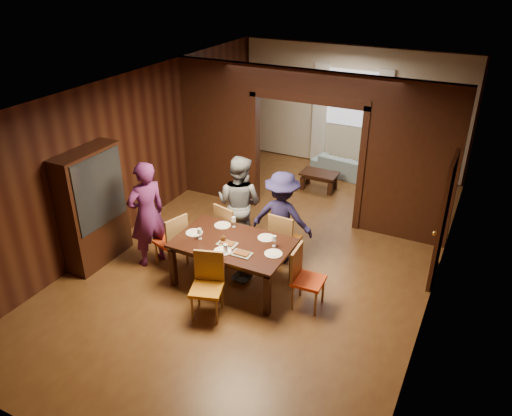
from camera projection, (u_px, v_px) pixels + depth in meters
The scene contains 32 objects.
floor at pixel (270, 252), 8.85m from camera, with size 9.00×9.00×0.00m, color #573118.
ceiling at pixel (273, 89), 7.52m from camera, with size 5.50×9.00×0.02m, color silver.
room_walls at pixel (312, 140), 9.66m from camera, with size 5.52×9.01×2.90m.
person_purple at pixel (147, 214), 8.17m from camera, with size 0.67×0.44×1.84m, color #541C50.
person_grey at pixel (239, 204), 8.62m from camera, with size 0.85×0.66×1.75m, color slate.
person_navy at pixel (282, 217), 8.30m from camera, with size 1.05×0.60×1.62m, color #1D1940.
sofa at pixel (349, 167), 11.71m from camera, with size 1.70×0.67×0.50m, color #88A6B2.
serving_bowl at pixel (242, 238), 7.73m from camera, with size 0.32×0.32×0.08m, color black.
dining_table at pixel (233, 262), 7.88m from camera, with size 1.80×1.12×0.76m, color black.
coffee_table at pixel (319, 181), 11.10m from camera, with size 0.80×0.50×0.40m, color black.
chair_left at pixel (170, 240), 8.29m from camera, with size 0.44×0.44×0.97m, color #C03812, non-canonical shape.
chair_right at pixel (309, 279), 7.30m from camera, with size 0.44×0.44×0.97m, color #E14115, non-canonical shape.
chair_far_l at pixel (232, 228), 8.63m from camera, with size 0.44×0.44×0.97m, color #C25512, non-canonical shape.
chair_far_r at pixel (285, 238), 8.36m from camera, with size 0.44×0.44×0.97m, color #C46712, non-canonical shape.
chair_near at pixel (207, 287), 7.12m from camera, with size 0.44×0.44×0.97m, color orange, non-canonical shape.
hutch at pixel (93, 208), 8.21m from camera, with size 0.40×1.20×2.00m, color black.
door_right at pixel (443, 221), 7.70m from camera, with size 0.06×0.90×2.10m, color black.
window_far at pixel (352, 98), 11.60m from camera, with size 1.20×0.03×1.30m, color silver.
curtain_left at pixel (320, 114), 12.07m from camera, with size 0.35×0.06×2.40m, color white.
curtain_right at pixel (381, 122), 11.48m from camera, with size 0.35×0.06×2.40m, color white.
plate_left at pixel (194, 233), 7.94m from camera, with size 0.27×0.27×0.01m, color white.
plate_far_l at pixel (223, 225), 8.15m from camera, with size 0.27×0.27×0.01m, color silver.
plate_far_r at pixel (266, 238), 7.80m from camera, with size 0.27×0.27×0.01m, color silver.
plate_right at pixel (273, 254), 7.39m from camera, with size 0.27×0.27×0.01m, color silver.
plate_near at pixel (222, 251), 7.46m from camera, with size 0.27×0.27×0.01m, color white.
platter_a at pixel (227, 243), 7.63m from camera, with size 0.30×0.20×0.04m, color gray.
platter_b at pixel (242, 253), 7.38m from camera, with size 0.30×0.20×0.04m, color gray.
wineglass_left at pixel (200, 234), 7.75m from camera, with size 0.08×0.08×0.18m, color silver, non-canonical shape.
wineglass_far at pixel (234, 222), 8.08m from camera, with size 0.08×0.08×0.18m, color silver, non-canonical shape.
wineglass_right at pixel (274, 241), 7.55m from camera, with size 0.08×0.08×0.18m, color white, non-canonical shape.
tumbler at pixel (226, 248), 7.40m from camera, with size 0.07×0.07×0.14m, color silver.
condiment_jar at pixel (223, 239), 7.68m from camera, with size 0.08×0.08×0.11m, color #452710, non-canonical shape.
Camera 1 is at (3.13, -6.82, 4.77)m, focal length 35.00 mm.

